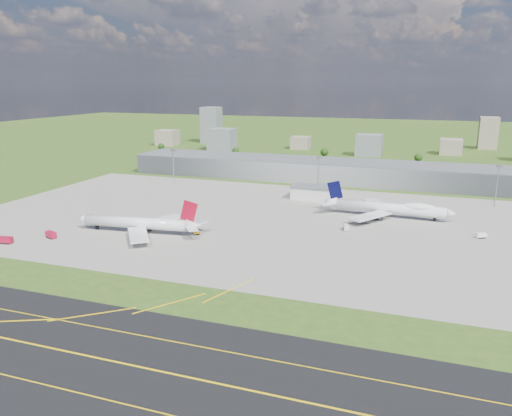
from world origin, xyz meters
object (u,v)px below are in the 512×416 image
(airliner_red_twin, at_px, (140,224))
(van_white_far, at_px, (481,236))
(airliner_blue_quad, at_px, (390,208))
(tug_yellow, at_px, (197,233))
(crash_tender, at_px, (51,235))
(fire_truck, at_px, (5,240))
(van_white_near, at_px, (346,228))

(airliner_red_twin, xyz_separation_m, van_white_far, (161.98, 47.60, -3.65))
(airliner_red_twin, height_order, airliner_blue_quad, airliner_blue_quad)
(airliner_red_twin, distance_m, tug_yellow, 29.40)
(crash_tender, distance_m, tug_yellow, 70.99)
(fire_truck, bearing_deg, airliner_red_twin, 24.48)
(crash_tender, xyz_separation_m, van_white_near, (133.91, 61.71, -0.23))
(van_white_far, bearing_deg, fire_truck, 172.63)
(fire_truck, xyz_separation_m, van_white_near, (148.44, 75.82, -0.24))
(fire_truck, height_order, tug_yellow, fire_truck)
(airliner_blue_quad, xyz_separation_m, crash_tender, (-152.66, -94.95, -3.66))
(airliner_red_twin, relative_size, van_white_far, 12.35)
(van_white_near, relative_size, van_white_far, 1.09)
(fire_truck, height_order, van_white_far, fire_truck)
(crash_tender, relative_size, van_white_far, 1.23)
(fire_truck, xyz_separation_m, crash_tender, (14.53, 14.11, -0.02))
(tug_yellow, bearing_deg, van_white_near, 1.00)
(van_white_near, bearing_deg, airliner_blue_quad, -44.83)
(fire_truck, bearing_deg, van_white_far, 10.50)
(crash_tender, relative_size, tug_yellow, 1.76)
(tug_yellow, bearing_deg, airliner_blue_quad, 12.48)
(crash_tender, bearing_deg, tug_yellow, 42.85)
(van_white_near, height_order, van_white_far, van_white_near)
(tug_yellow, relative_size, van_white_near, 0.64)
(fire_truck, xyz_separation_m, tug_yellow, (79.46, 42.81, -0.75))
(van_white_far, bearing_deg, airliner_blue_quad, 122.45)
(crash_tender, bearing_deg, fire_truck, -116.82)
(van_white_near, bearing_deg, airliner_red_twin, 96.63)
(van_white_near, xyz_separation_m, van_white_far, (64.58, 8.20, -0.11))
(airliner_red_twin, height_order, fire_truck, airliner_red_twin)
(airliner_blue_quad, relative_size, van_white_near, 12.20)
(airliner_blue_quad, height_order, fire_truck, airliner_blue_quad)
(airliner_blue_quad, bearing_deg, tug_yellow, -140.66)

